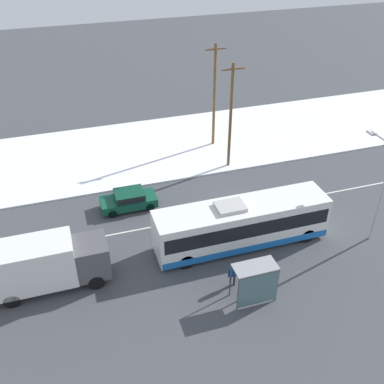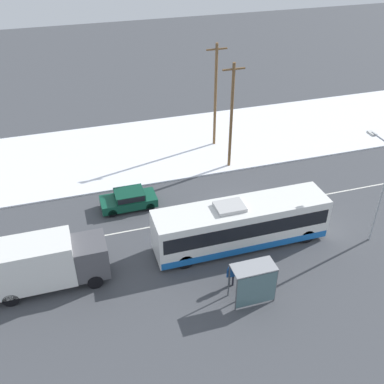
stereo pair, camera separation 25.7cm
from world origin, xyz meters
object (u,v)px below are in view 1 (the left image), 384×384
at_px(city_bus, 241,224).
at_px(bus_shelter, 256,280).
at_px(pedestrian_at_stop, 233,272).
at_px(sedan_car, 129,199).
at_px(utility_pole_snowlot, 214,95).
at_px(box_truck, 41,264).
at_px(streetlamp, 380,178).
at_px(utility_pole_roadside, 231,116).

height_order(city_bus, bus_shelter, city_bus).
relative_size(pedestrian_at_stop, bus_shelter, 0.70).
xyz_separation_m(sedan_car, utility_pole_snowlot, (9.19, 7.49, 4.03)).
bearing_deg(bus_shelter, box_truck, 157.08).
height_order(box_truck, sedan_car, box_truck).
bearing_deg(bus_shelter, pedestrian_at_stop, 116.11).
xyz_separation_m(city_bus, streetlamp, (8.42, -1.64, 2.86)).
bearing_deg(sedan_car, streetlamp, 151.85).
xyz_separation_m(city_bus, sedan_car, (-6.18, 6.17, -0.84)).
bearing_deg(city_bus, utility_pole_roadside, 73.09).
relative_size(city_bus, sedan_car, 2.81).
bearing_deg(city_bus, bus_shelter, -103.64).
xyz_separation_m(utility_pole_roadside, utility_pole_snowlot, (0.10, 4.06, 0.17)).
xyz_separation_m(box_truck, streetlamp, (20.75, -1.45, 2.69)).
height_order(streetlamp, utility_pole_roadside, utility_pole_roadside).
xyz_separation_m(box_truck, sedan_car, (6.16, 6.36, -1.01)).
height_order(pedestrian_at_stop, streetlamp, streetlamp).
relative_size(sedan_car, bus_shelter, 1.66).
height_order(streetlamp, utility_pole_snowlot, utility_pole_snowlot).
relative_size(sedan_car, pedestrian_at_stop, 2.37).
height_order(city_bus, box_truck, city_bus).
xyz_separation_m(streetlamp, utility_pole_snowlot, (-5.40, 15.30, 0.33)).
relative_size(box_truck, pedestrian_at_stop, 4.24).
xyz_separation_m(pedestrian_at_stop, utility_pole_roadside, (4.84, 12.99, 3.57)).
distance_m(pedestrian_at_stop, utility_pole_roadside, 14.31).
relative_size(streetlamp, utility_pole_snowlot, 0.76).
xyz_separation_m(city_bus, box_truck, (-12.33, -0.19, 0.18)).
relative_size(sedan_car, utility_pole_snowlot, 0.44).
height_order(box_truck, streetlamp, streetlamp).
relative_size(bus_shelter, utility_pole_snowlot, 0.26).
bearing_deg(utility_pole_roadside, utility_pole_snowlot, 88.58).
xyz_separation_m(box_truck, utility_pole_roadside, (15.25, 9.78, 2.84)).
xyz_separation_m(box_truck, utility_pole_snowlot, (15.35, 13.85, 3.02)).
xyz_separation_m(bus_shelter, streetlamp, (9.61, 3.26, 2.79)).
bearing_deg(pedestrian_at_stop, utility_pole_roadside, 69.54).
xyz_separation_m(sedan_car, bus_shelter, (4.99, -11.07, 0.91)).
bearing_deg(streetlamp, bus_shelter, -161.25).
distance_m(sedan_car, streetlamp, 16.97).
bearing_deg(sedan_car, utility_pole_roadside, -159.38).
distance_m(box_truck, streetlamp, 20.98).
bearing_deg(box_truck, pedestrian_at_stop, -17.11).
xyz_separation_m(sedan_car, utility_pole_roadside, (9.09, 3.42, 3.86)).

